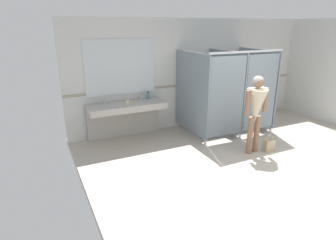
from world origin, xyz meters
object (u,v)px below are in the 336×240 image
handbag (269,145)px  soap_dispenser (148,96)px  person_standing (256,106)px  paper_cup (128,102)px

handbag → soap_dispenser: size_ratio=1.93×
handbag → soap_dispenser: bearing=131.3°
person_standing → handbag: bearing=-14.6°
handbag → soap_dispenser: soap_dispenser is taller
person_standing → soap_dispenser: (-1.46, 1.97, -0.07)m
person_standing → soap_dispenser: 2.45m
soap_dispenser → paper_cup: soap_dispenser is taller
paper_cup → handbag: bearing=-36.5°
person_standing → handbag: 0.93m
soap_dispenser → paper_cup: size_ratio=1.75×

